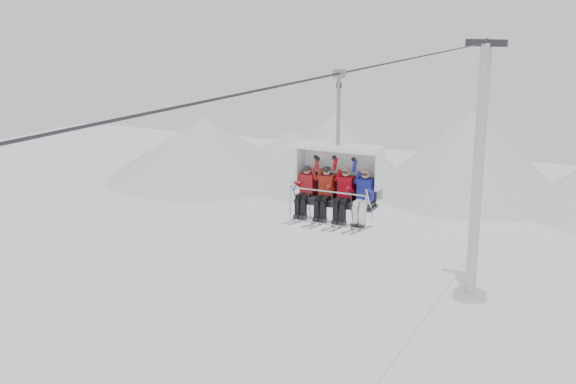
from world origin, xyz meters
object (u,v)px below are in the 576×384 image
at_px(skier_far_left, 306,190).
at_px(skier_far_right, 364,195).
at_px(lift_tower_right, 477,192).
at_px(chairlift_carrier, 339,172).
at_px(skier_center_left, 325,191).
at_px(skier_center_right, 344,193).

distance_m(skier_far_left, skier_far_right, 1.66).
bearing_deg(lift_tower_right, chairlift_carrier, -90.00).
distance_m(chairlift_carrier, skier_center_left, 0.63).
height_order(skier_far_left, skier_far_right, skier_far_right).
distance_m(chairlift_carrier, skier_far_left, 1.02).
relative_size(skier_center_left, skier_center_right, 1.00).
relative_size(lift_tower_right, skier_center_right, 7.99).
relative_size(lift_tower_right, chairlift_carrier, 3.38).
bearing_deg(skier_far_right, chairlift_carrier, 159.71).
distance_m(lift_tower_right, skier_center_right, 19.70).
relative_size(skier_center_right, skier_far_right, 1.00).
xyz_separation_m(lift_tower_right, skier_far_left, (-0.84, -19.20, 4.40)).
xyz_separation_m(skier_center_left, skier_far_right, (1.09, 0.00, 0.01)).
bearing_deg(skier_center_right, skier_far_left, -179.57).
xyz_separation_m(lift_tower_right, skier_center_right, (0.28, -19.19, 4.42)).
distance_m(skier_center_right, skier_far_right, 0.55).
distance_m(skier_far_left, skier_center_right, 1.12).
distance_m(lift_tower_right, skier_far_right, 19.71).
relative_size(lift_tower_right, skier_far_right, 7.99).
bearing_deg(skier_center_left, lift_tower_right, 89.20).
bearing_deg(lift_tower_right, skier_far_left, -92.50).
bearing_deg(skier_center_left, skier_center_right, 0.34).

